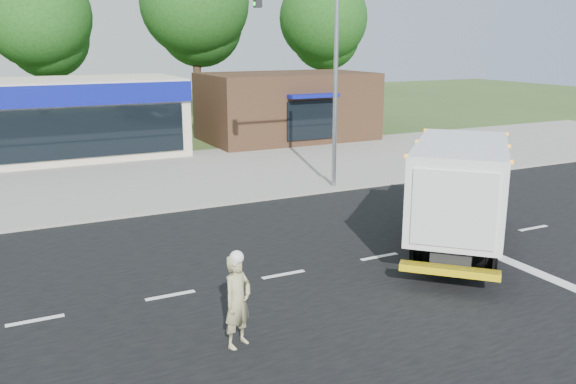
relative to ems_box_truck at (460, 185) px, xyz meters
name	(u,v)px	position (x,y,z in m)	size (l,w,h in m)	color
ground	(379,257)	(-2.54, 0.27, -1.87)	(120.00, 120.00, 0.00)	#385123
road_asphalt	(379,257)	(-2.54, 0.27, -1.87)	(60.00, 14.00, 0.02)	black
sidewalk	(261,192)	(-2.54, 8.47, -1.81)	(60.00, 2.40, 0.12)	gray
parking_apron	(212,167)	(-2.54, 14.27, -1.86)	(60.00, 9.00, 0.02)	gray
lane_markings	(449,264)	(-1.19, -1.08, -1.85)	(55.20, 7.00, 0.01)	silver
ems_box_truck	(460,185)	(0.00, 0.00, 0.00)	(6.73, 6.80, 3.24)	black
emergency_worker	(238,300)	(-7.98, -2.70, -0.89)	(0.82, 0.72, 2.00)	tan
brown_storefront	(287,106)	(4.46, 20.25, 0.13)	(10.00, 6.70, 4.00)	#382316
traffic_signal_pole	(321,67)	(-0.18, 7.87, 3.05)	(3.51, 0.25, 8.00)	gray
background_trees	(123,17)	(-3.38, 28.43, 5.51)	(36.77, 7.39, 12.10)	#332114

